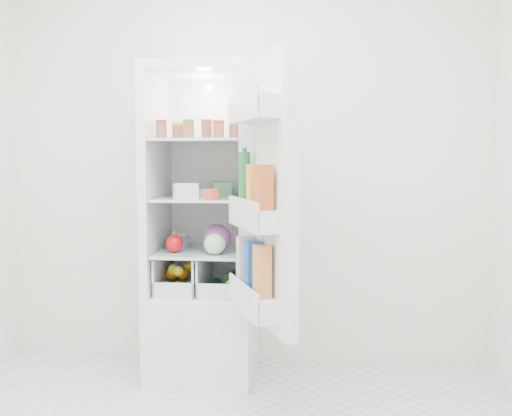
# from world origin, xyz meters

# --- Properties ---
(room_walls) EXTENTS (3.02, 3.02, 2.61)m
(room_walls) POSITION_xyz_m (0.00, 0.00, 1.59)
(room_walls) COLOR silver
(room_walls) RESTS_ON ground
(refrigerator) EXTENTS (0.60, 0.60, 1.80)m
(refrigerator) POSITION_xyz_m (-0.20, 1.25, 0.67)
(refrigerator) COLOR silver
(refrigerator) RESTS_ON ground
(shelf_low) EXTENTS (0.49, 0.53, 0.01)m
(shelf_low) POSITION_xyz_m (-0.20, 1.19, 0.74)
(shelf_low) COLOR silver
(shelf_low) RESTS_ON refrigerator
(shelf_mid) EXTENTS (0.49, 0.53, 0.02)m
(shelf_mid) POSITION_xyz_m (-0.20, 1.19, 1.05)
(shelf_mid) COLOR silver
(shelf_mid) RESTS_ON refrigerator
(shelf_top) EXTENTS (0.49, 0.53, 0.02)m
(shelf_top) POSITION_xyz_m (-0.20, 1.19, 1.38)
(shelf_top) COLOR silver
(shelf_top) RESTS_ON refrigerator
(crisper_left) EXTENTS (0.23, 0.46, 0.22)m
(crisper_left) POSITION_xyz_m (-0.32, 1.19, 0.61)
(crisper_left) COLOR silver
(crisper_left) RESTS_ON refrigerator
(crisper_right) EXTENTS (0.23, 0.46, 0.22)m
(crisper_right) POSITION_xyz_m (-0.08, 1.19, 0.61)
(crisper_right) COLOR silver
(crisper_right) RESTS_ON refrigerator
(condiment_jars) EXTENTS (0.46, 0.16, 0.08)m
(condiment_jars) POSITION_xyz_m (-0.20, 1.07, 1.43)
(condiment_jars) COLOR #B21919
(condiment_jars) RESTS_ON shelf_top
(squeeze_bottle) EXTENTS (0.06, 0.06, 0.18)m
(squeeze_bottle) POSITION_xyz_m (0.01, 1.27, 1.48)
(squeeze_bottle) COLOR white
(squeeze_bottle) RESTS_ON shelf_top
(tub_white) EXTENTS (0.15, 0.15, 0.08)m
(tub_white) POSITION_xyz_m (-0.27, 1.12, 1.10)
(tub_white) COLOR silver
(tub_white) RESTS_ON shelf_mid
(tub_cream) EXTENTS (0.14, 0.14, 0.08)m
(tub_cream) POSITION_xyz_m (-0.28, 1.15, 1.10)
(tub_cream) COLOR beige
(tub_cream) RESTS_ON shelf_mid
(tin_red) EXTENTS (0.11, 0.11, 0.06)m
(tin_red) POSITION_xyz_m (-0.11, 0.98, 1.09)
(tin_red) COLOR red
(tin_red) RESTS_ON shelf_mid
(foil_tray) EXTENTS (0.18, 0.14, 0.05)m
(foil_tray) POSITION_xyz_m (-0.23, 1.20, 1.08)
(foil_tray) COLOR silver
(foil_tray) RESTS_ON shelf_mid
(tub_green) EXTENTS (0.14, 0.17, 0.08)m
(tub_green) POSITION_xyz_m (-0.10, 1.27, 1.10)
(tub_green) COLOR #3F8C55
(tub_green) RESTS_ON shelf_mid
(red_cabbage) EXTENTS (0.16, 0.16, 0.16)m
(red_cabbage) POSITION_xyz_m (-0.10, 1.10, 0.83)
(red_cabbage) COLOR #5D2054
(red_cabbage) RESTS_ON shelf_low
(bell_pepper) EXTENTS (0.10, 0.10, 0.10)m
(bell_pepper) POSITION_xyz_m (-0.34, 1.08, 0.80)
(bell_pepper) COLOR red
(bell_pepper) RESTS_ON shelf_low
(mushroom_bowl) EXTENTS (0.17, 0.17, 0.06)m
(mushroom_bowl) POSITION_xyz_m (-0.36, 1.27, 0.78)
(mushroom_bowl) COLOR #87A8C9
(mushroom_bowl) RESTS_ON shelf_low
(salad_bag) EXTENTS (0.12, 0.12, 0.12)m
(salad_bag) POSITION_xyz_m (-0.10, 1.04, 0.81)
(salad_bag) COLOR #BCDEA6
(salad_bag) RESTS_ON shelf_low
(citrus_pile) EXTENTS (0.20, 0.24, 0.16)m
(citrus_pile) POSITION_xyz_m (-0.33, 1.12, 0.59)
(citrus_pile) COLOR orange
(citrus_pile) RESTS_ON refrigerator
(veg_pile) EXTENTS (0.16, 0.30, 0.10)m
(veg_pile) POSITION_xyz_m (-0.07, 1.18, 0.56)
(veg_pile) COLOR #174517
(veg_pile) RESTS_ON refrigerator
(fridge_door) EXTENTS (0.37, 0.58, 1.30)m
(fridge_door) POSITION_xyz_m (0.22, 0.63, 1.09)
(fridge_door) COLOR silver
(fridge_door) RESTS_ON refrigerator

